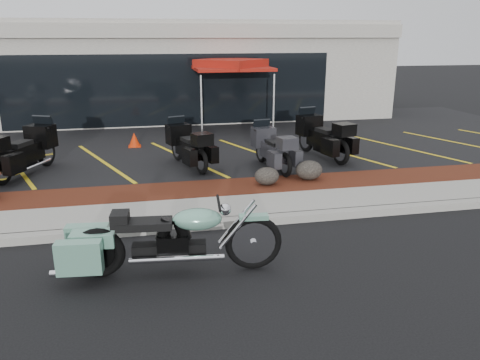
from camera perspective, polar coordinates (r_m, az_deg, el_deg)
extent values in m
plane|color=black|center=(7.96, -2.96, -8.33)|extent=(90.00, 90.00, 0.00)
cube|color=gray|center=(8.75, -3.87, -5.38)|extent=(24.00, 0.25, 0.15)
cube|color=gray|center=(9.39, -4.46, -3.77)|extent=(24.00, 1.20, 0.15)
cube|color=#3B120D|center=(10.51, -5.29, -1.45)|extent=(24.00, 1.20, 0.16)
cube|color=black|center=(15.71, -7.55, 4.72)|extent=(26.00, 9.60, 0.15)
cube|color=gray|center=(21.68, -9.06, 13.21)|extent=(18.00, 8.00, 4.00)
cube|color=black|center=(17.77, -8.31, 10.79)|extent=(12.00, 0.06, 2.60)
cube|color=gray|center=(17.63, -8.61, 17.57)|extent=(18.00, 0.30, 0.50)
ellipsoid|color=black|center=(10.68, 3.28, 0.48)|extent=(0.57, 0.48, 0.40)
ellipsoid|color=black|center=(11.17, 8.41, 1.20)|extent=(0.64, 0.53, 0.45)
cone|color=red|center=(14.80, -12.76, 4.83)|extent=(0.46, 0.46, 0.43)
cylinder|color=silver|center=(15.58, -3.33, 8.84)|extent=(0.06, 0.06, 2.04)
cylinder|color=silver|center=(16.68, 4.70, 9.36)|extent=(0.06, 0.06, 2.04)
cylinder|color=silver|center=(17.88, -6.44, 9.84)|extent=(0.06, 0.06, 2.04)
cylinder|color=silver|center=(18.85, 0.82, 10.32)|extent=(0.06, 0.06, 2.04)
cube|color=maroon|center=(17.09, -1.08, 13.50)|extent=(3.24, 3.24, 0.11)
cube|color=maroon|center=(17.08, -1.08, 14.00)|extent=(2.68, 2.68, 0.31)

